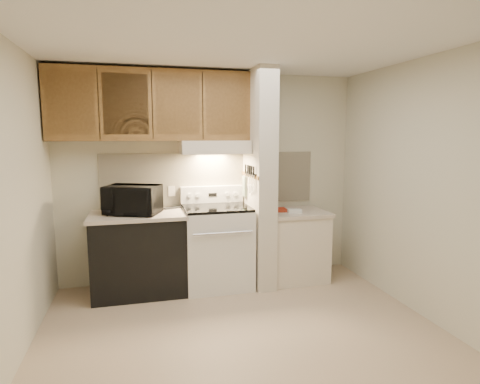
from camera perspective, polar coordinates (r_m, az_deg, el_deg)
name	(u,v)px	position (r m, az deg, el deg)	size (l,w,h in m)	color
floor	(242,331)	(3.85, 0.27, -19.19)	(3.60, 3.60, 0.00)	tan
ceiling	(242,44)	(3.49, 0.30, 20.27)	(3.60, 3.60, 0.00)	white
wall_back	(211,177)	(4.91, -4.15, 2.09)	(3.60, 0.02, 2.50)	beige
wall_left	(11,204)	(3.47, -29.82, -1.49)	(0.02, 3.00, 2.50)	beige
wall_right	(421,188)	(4.28, 24.31, 0.49)	(0.02, 3.00, 2.50)	beige
backsplash	(211,179)	(4.90, -4.13, 1.90)	(2.60, 0.02, 0.63)	#F6E6C2
range_body	(217,248)	(4.73, -3.30, -7.91)	(0.76, 0.65, 0.92)	silver
oven_window	(223,252)	(4.42, -2.50, -8.52)	(0.50, 0.01, 0.30)	black
oven_handle	(223,233)	(4.32, -2.42, -5.86)	(0.02, 0.02, 0.65)	silver
cooktop	(217,208)	(4.62, -3.35, -2.23)	(0.74, 0.64, 0.03)	black
range_backguard	(212,194)	(4.88, -4.00, -0.32)	(0.76, 0.08, 0.20)	silver
range_display	(213,195)	(4.83, -3.91, -0.39)	(0.10, 0.01, 0.04)	black
range_knob_left_outer	(189,196)	(4.79, -7.20, -0.51)	(0.05, 0.05, 0.02)	silver
range_knob_left_inner	(198,195)	(4.80, -6.02, -0.47)	(0.05, 0.05, 0.02)	silver
range_knob_right_inner	(227,194)	(4.87, -1.82, -0.31)	(0.05, 0.05, 0.02)	silver
range_knob_right_outer	(235,194)	(4.89, -0.68, -0.27)	(0.05, 0.05, 0.02)	silver
dishwasher_front	(139,255)	(4.66, -14.12, -8.69)	(1.00, 0.63, 0.87)	black
left_countertop	(138,215)	(4.55, -14.32, -3.20)	(1.04, 0.67, 0.04)	beige
spoon_rest	(173,208)	(4.76, -9.52, -2.23)	(0.22, 0.07, 0.01)	black
teal_jar	(142,206)	(4.76, -13.75, -1.88)	(0.08, 0.08, 0.09)	#316F63
outlet	(172,191)	(4.84, -9.68, 0.12)	(0.08, 0.01, 0.12)	beige
microwave	(133,200)	(4.50, -15.03, -1.08)	(0.56, 0.38, 0.31)	black
partition_pillar	(259,179)	(4.69, 2.76, 1.82)	(0.22, 0.70, 2.50)	beige
pillar_trim	(250,175)	(4.65, 1.40, 2.40)	(0.01, 0.70, 0.04)	brown
knife_strip	(250,174)	(4.60, 1.49, 2.58)	(0.02, 0.42, 0.04)	black
knife_blade_a	(253,184)	(4.45, 1.93, 1.09)	(0.01, 0.04, 0.16)	silver
knife_handle_a	(254,171)	(4.43, 1.94, 3.02)	(0.02, 0.02, 0.10)	black
knife_blade_b	(252,184)	(4.52, 1.65, 1.09)	(0.01, 0.04, 0.18)	silver
knife_handle_b	(251,170)	(4.52, 1.63, 3.11)	(0.02, 0.02, 0.10)	black
knife_blade_c	(250,184)	(4.60, 1.38, 1.08)	(0.01, 0.04, 0.20)	silver
knife_handle_c	(250,170)	(4.59, 1.37, 3.19)	(0.02, 0.02, 0.10)	black
knife_blade_d	(248,182)	(4.68, 1.10, 1.45)	(0.01, 0.04, 0.16)	silver
knife_handle_d	(248,169)	(4.66, 1.12, 3.27)	(0.02, 0.02, 0.10)	black
knife_blade_e	(246,182)	(4.77, 0.79, 1.46)	(0.01, 0.04, 0.18)	silver
knife_handle_e	(246,168)	(4.76, 0.80, 3.37)	(0.02, 0.02, 0.10)	black
oven_mitt	(245,186)	(4.83, 0.66, 0.82)	(0.03, 0.10, 0.24)	gray
right_cab_base	(295,247)	(5.01, 7.77, -7.70)	(0.70, 0.60, 0.81)	beige
right_countertop	(295,213)	(4.91, 7.87, -2.92)	(0.74, 0.64, 0.04)	beige
red_folder	(278,210)	(4.93, 5.50, -2.54)	(0.22, 0.29, 0.01)	#B62E17
white_box	(295,211)	(4.79, 7.78, -2.69)	(0.16, 0.11, 0.04)	white
range_hood	(214,147)	(4.67, -3.72, 6.40)	(0.78, 0.44, 0.15)	beige
hood_lip	(218,152)	(4.46, -3.21, 5.75)	(0.78, 0.04, 0.06)	beige
upper_cabinets	(152,106)	(4.64, -12.46, 11.90)	(2.18, 0.33, 0.77)	brown
cab_door_a	(70,103)	(4.53, -23.00, 11.55)	(0.46, 0.01, 0.63)	brown
cab_gap_a	(98,104)	(4.49, -19.49, 11.76)	(0.01, 0.01, 0.73)	black
cab_door_b	(126,104)	(4.48, -15.94, 11.92)	(0.46, 0.01, 0.63)	brown
cab_gap_b	(152,105)	(4.48, -12.38, 12.04)	(0.01, 0.01, 0.73)	black
cab_door_c	(178,105)	(4.50, -8.84, 12.12)	(0.46, 0.01, 0.63)	brown
cab_gap_c	(203,106)	(4.54, -5.33, 12.15)	(0.01, 0.01, 0.73)	black
cab_door_d	(227,106)	(4.59, -1.90, 12.13)	(0.46, 0.01, 0.63)	brown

